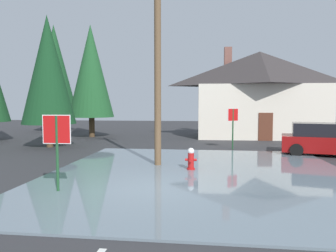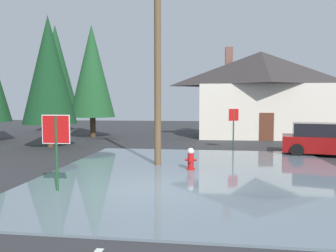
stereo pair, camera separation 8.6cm
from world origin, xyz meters
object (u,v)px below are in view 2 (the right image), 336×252
(parked_car, at_px, (325,140))
(pine_tree_mid_left, at_px, (56,69))
(stop_sign_near, at_px, (56,137))
(pine_tree_tall_left, at_px, (92,71))
(fire_hydrant, at_px, (191,160))
(stop_sign_far, at_px, (234,120))
(pine_tree_short_left, at_px, (49,70))
(house, at_px, (260,93))
(utility_pole, at_px, (158,44))

(parked_car, distance_m, pine_tree_mid_left, 24.68)
(stop_sign_near, xyz_separation_m, parked_car, (10.30, 8.14, -0.86))
(pine_tree_mid_left, bearing_deg, pine_tree_tall_left, -42.53)
(stop_sign_near, height_order, fire_hydrant, stop_sign_near)
(pine_tree_mid_left, bearing_deg, stop_sign_far, -33.91)
(parked_car, relative_size, pine_tree_mid_left, 0.45)
(parked_car, distance_m, pine_tree_short_left, 15.94)
(pine_tree_mid_left, bearing_deg, fire_hydrant, -50.57)
(house, relative_size, pine_tree_tall_left, 1.18)
(utility_pole, distance_m, pine_tree_tall_left, 13.22)
(fire_hydrant, height_order, pine_tree_tall_left, pine_tree_tall_left)
(stop_sign_near, distance_m, house, 19.07)
(stop_sign_near, distance_m, parked_car, 13.16)
(utility_pole, xyz_separation_m, house, (6.16, 12.71, -1.57))
(fire_hydrant, height_order, pine_tree_short_left, pine_tree_short_left)
(utility_pole, height_order, parked_car, utility_pole)
(stop_sign_far, bearing_deg, fire_hydrant, -108.81)
(utility_pole, bearing_deg, pine_tree_mid_left, 127.75)
(parked_car, bearing_deg, pine_tree_mid_left, 148.87)
(parked_car, bearing_deg, pine_tree_short_left, 175.46)
(stop_sign_far, distance_m, pine_tree_mid_left, 19.97)
(utility_pole, distance_m, house, 14.21)
(stop_sign_far, distance_m, pine_tree_short_left, 11.35)
(fire_hydrant, bearing_deg, parked_car, 35.12)
(house, height_order, pine_tree_tall_left, pine_tree_tall_left)
(stop_sign_near, bearing_deg, house, 63.53)
(utility_pole, bearing_deg, parked_car, 25.73)
(fire_hydrant, relative_size, stop_sign_far, 0.38)
(stop_sign_near, xyz_separation_m, stop_sign_far, (5.84, 9.74, 0.05))
(pine_tree_short_left, bearing_deg, stop_sign_far, 1.92)
(house, distance_m, parked_car, 9.44)
(stop_sign_near, height_order, stop_sign_far, stop_sign_far)
(house, xyz_separation_m, pine_tree_mid_left, (-18.80, 3.62, 2.55))
(utility_pole, height_order, house, utility_pole)
(fire_hydrant, relative_size, pine_tree_mid_left, 0.09)
(stop_sign_far, xyz_separation_m, pine_tree_short_left, (-10.95, -0.37, 2.95))
(house, bearing_deg, pine_tree_tall_left, -173.44)
(house, bearing_deg, stop_sign_far, -109.87)
(house, relative_size, pine_tree_short_left, 1.32)
(fire_hydrant, xyz_separation_m, house, (4.74, 13.48, 3.05))
(stop_sign_near, xyz_separation_m, pine_tree_tall_left, (-4.74, 15.47, 3.57))
(utility_pole, xyz_separation_m, pine_tree_mid_left, (-12.64, 16.32, 0.97))
(house, xyz_separation_m, pine_tree_short_left, (-13.58, -7.62, 1.15))
(utility_pole, bearing_deg, stop_sign_near, -118.21)
(stop_sign_far, bearing_deg, pine_tree_short_left, -178.08)
(utility_pole, xyz_separation_m, stop_sign_far, (3.54, 5.45, -3.38))
(stop_sign_far, height_order, pine_tree_tall_left, pine_tree_tall_left)
(utility_pole, relative_size, pine_tree_tall_left, 1.10)
(house, relative_size, pine_tree_mid_left, 1.02)
(utility_pole, relative_size, house, 0.94)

